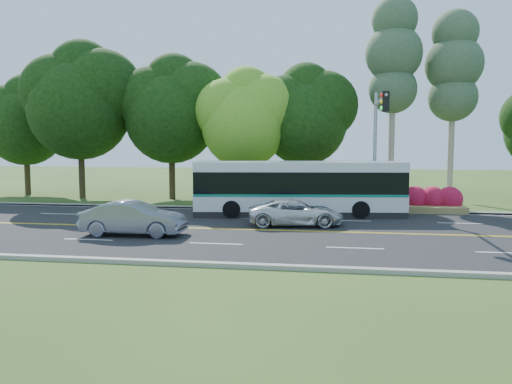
# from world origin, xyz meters

# --- Properties ---
(ground) EXTENTS (120.00, 120.00, 0.00)m
(ground) POSITION_xyz_m (0.00, 0.00, 0.00)
(ground) COLOR #2C4918
(ground) RESTS_ON ground
(road) EXTENTS (60.00, 14.00, 0.02)m
(road) POSITION_xyz_m (0.00, 0.00, 0.01)
(road) COLOR black
(road) RESTS_ON ground
(curb_north) EXTENTS (60.00, 0.30, 0.15)m
(curb_north) POSITION_xyz_m (0.00, 7.15, 0.07)
(curb_north) COLOR #9B968C
(curb_north) RESTS_ON ground
(curb_south) EXTENTS (60.00, 0.30, 0.15)m
(curb_south) POSITION_xyz_m (0.00, -7.15, 0.07)
(curb_south) COLOR #9B968C
(curb_south) RESTS_ON ground
(grass_verge) EXTENTS (60.00, 4.00, 0.10)m
(grass_verge) POSITION_xyz_m (0.00, 9.00, 0.05)
(grass_verge) COLOR #2C4918
(grass_verge) RESTS_ON ground
(lane_markings) EXTENTS (57.60, 13.82, 0.00)m
(lane_markings) POSITION_xyz_m (-0.09, 0.00, 0.02)
(lane_markings) COLOR gold
(lane_markings) RESTS_ON road
(tree_row) EXTENTS (44.70, 9.10, 13.84)m
(tree_row) POSITION_xyz_m (-5.15, 12.13, 6.73)
(tree_row) COLOR #2D2314
(tree_row) RESTS_ON ground
(bougainvillea_hedge) EXTENTS (9.50, 2.25, 1.50)m
(bougainvillea_hedge) POSITION_xyz_m (7.18, 8.15, 0.72)
(bougainvillea_hedge) COLOR #A40D18
(bougainvillea_hedge) RESTS_ON ground
(traffic_signal) EXTENTS (0.42, 6.10, 7.00)m
(traffic_signal) POSITION_xyz_m (6.49, 5.40, 4.67)
(traffic_signal) COLOR #92969A
(traffic_signal) RESTS_ON ground
(transit_bus) EXTENTS (11.81, 3.97, 3.03)m
(transit_bus) POSITION_xyz_m (2.21, 5.03, 1.52)
(transit_bus) COLOR silver
(transit_bus) RESTS_ON road
(sedan) EXTENTS (4.58, 1.74, 1.49)m
(sedan) POSITION_xyz_m (-4.51, -2.25, 0.76)
(sedan) COLOR slate
(sedan) RESTS_ON road
(suv) EXTENTS (4.87, 2.76, 1.28)m
(suv) POSITION_xyz_m (2.33, 1.50, 0.66)
(suv) COLOR silver
(suv) RESTS_ON road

